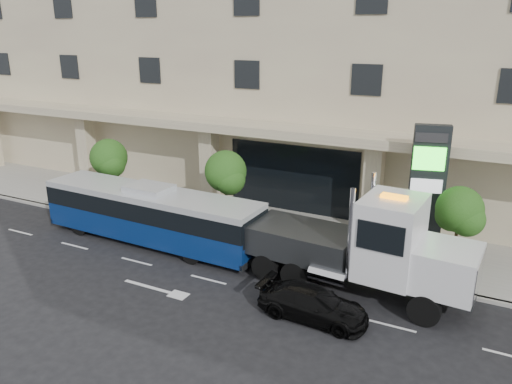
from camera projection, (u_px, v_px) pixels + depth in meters
ground at (225, 266)px, 23.21m from camera, size 120.00×120.00×0.00m
sidewalk at (271, 228)px, 27.43m from camera, size 120.00×6.00×0.15m
curb at (245, 248)px, 24.89m from camera, size 120.00×0.30×0.15m
convention_center at (339, 37)px, 33.20m from camera, size 60.00×17.60×20.00m
tree_left at (109, 160)px, 29.56m from camera, size 2.27×2.20×4.22m
tree_mid at (226, 174)px, 26.09m from camera, size 2.28×2.20×4.38m
tree_right at (460, 213)px, 21.24m from camera, size 2.10×2.00×4.04m
city_bus at (151, 214)px, 25.33m from camera, size 12.21×2.92×3.08m
tow_truck at (366, 248)px, 20.26m from camera, size 10.76×3.30×4.89m
black_sedan at (313, 304)px, 18.84m from camera, size 4.32×1.89×1.24m
signage_pylon at (426, 192)px, 22.93m from camera, size 1.66×0.92×6.34m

